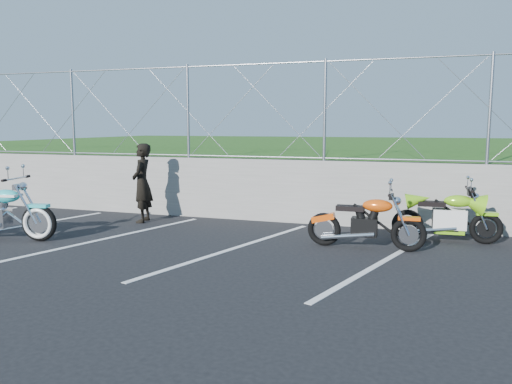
% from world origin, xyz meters
% --- Properties ---
extents(ground, '(90.00, 90.00, 0.00)m').
position_xyz_m(ground, '(0.00, 0.00, 0.00)').
color(ground, black).
rests_on(ground, ground).
extents(retaining_wall, '(30.00, 0.22, 1.30)m').
position_xyz_m(retaining_wall, '(0.00, 3.50, 0.65)').
color(retaining_wall, slate).
rests_on(retaining_wall, ground).
extents(grass_field, '(30.00, 20.00, 1.30)m').
position_xyz_m(grass_field, '(0.00, 13.50, 0.65)').
color(grass_field, '#1F4713').
rests_on(grass_field, ground).
extents(chain_link_fence, '(28.00, 0.03, 2.00)m').
position_xyz_m(chain_link_fence, '(0.00, 3.50, 2.30)').
color(chain_link_fence, gray).
rests_on(chain_link_fence, retaining_wall).
extents(parking_lines, '(18.29, 4.31, 0.01)m').
position_xyz_m(parking_lines, '(1.20, 1.00, 0.00)').
color(parking_lines, silver).
rests_on(parking_lines, ground).
extents(naked_orange, '(1.91, 0.65, 0.95)m').
position_xyz_m(naked_orange, '(2.07, 1.67, 0.41)').
color(naked_orange, black).
rests_on(naked_orange, ground).
extents(sportbike_green, '(1.83, 0.65, 0.94)m').
position_xyz_m(sportbike_green, '(3.34, 2.60, 0.41)').
color(sportbike_green, black).
rests_on(sportbike_green, ground).
extents(person_standing, '(0.52, 0.67, 1.64)m').
position_xyz_m(person_standing, '(-2.61, 2.54, 0.82)').
color(person_standing, black).
rests_on(person_standing, ground).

